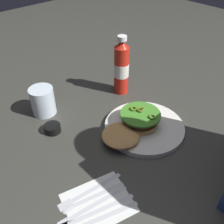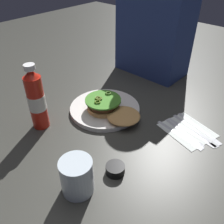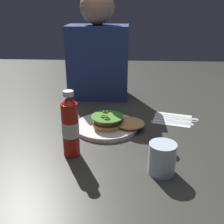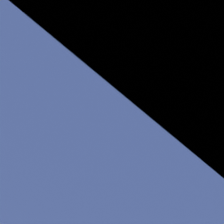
{
  "view_description": "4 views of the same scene",
  "coord_description": "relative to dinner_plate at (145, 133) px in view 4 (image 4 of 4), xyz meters",
  "views": [
    {
      "loc": [
        0.5,
        0.49,
        0.59
      ],
      "look_at": [
        0.06,
        0.02,
        0.08
      ],
      "focal_mm": 40.73,
      "sensor_mm": 36.0,
      "label": 1
    },
    {
      "loc": [
        0.52,
        -0.47,
        0.55
      ],
      "look_at": [
        0.08,
        0.02,
        0.08
      ],
      "focal_mm": 38.72,
      "sensor_mm": 36.0,
      "label": 2
    },
    {
      "loc": [
        0.06,
        -0.98,
        0.52
      ],
      "look_at": [
        0.0,
        0.06,
        0.09
      ],
      "focal_mm": 43.97,
      "sensor_mm": 36.0,
      "label": 3
    },
    {
      "loc": [
        -0.15,
        0.68,
        0.39
      ],
      "look_at": [
        0.08,
        0.07,
        0.05
      ],
      "focal_mm": 40.68,
      "sensor_mm": 36.0,
      "label": 4
    }
  ],
  "objects": [
    {
      "name": "dinner_plate",
      "position": [
        0.0,
        0.0,
        0.0
      ],
      "size": [
        0.27,
        0.27,
        0.02
      ],
      "primitive_type": "cylinder",
      "color": "silver",
      "rests_on": "ground_plane"
    },
    {
      "name": "spoon_utensil",
      "position": [
        0.32,
        0.08,
        -0.0
      ],
      "size": [
        0.17,
        0.06,
        0.0
      ],
      "color": "silver",
      "rests_on": "napkin"
    },
    {
      "name": "butter_knife",
      "position": [
        0.33,
        0.1,
        -0.0
      ],
      "size": [
        0.2,
        0.05,
        0.0
      ],
      "color": "silver",
      "rests_on": "napkin"
    },
    {
      "name": "condiment_cup",
      "position": [
        0.24,
        -0.21,
        0.0
      ],
      "size": [
        0.06,
        0.06,
        0.03
      ],
      "primitive_type": "cylinder",
      "color": "black",
      "rests_on": "ground_plane"
    },
    {
      "name": "burger_sandwich",
      "position": [
        0.04,
        -0.01,
        0.03
      ],
      "size": [
        0.23,
        0.14,
        0.05
      ],
      "color": "tan",
      "rests_on": "dinner_plate"
    },
    {
      "name": "ketchup_bottle",
      "position": [
        -0.11,
        -0.22,
        0.1
      ],
      "size": [
        0.06,
        0.06,
        0.24
      ],
      "color": "red",
      "rests_on": "ground_plane"
    },
    {
      "name": "diner_person",
      "position": [
        -0.07,
        0.41,
        0.24
      ],
      "size": [
        0.32,
        0.18,
        0.57
      ],
      "color": "navy",
      "rests_on": "ground_plane"
    },
    {
      "name": "ground_plane",
      "position": [
        0.02,
        -0.09,
        -0.01
      ],
      "size": [
        3.0,
        3.0,
        0.0
      ],
      "primitive_type": "plane",
      "color": "#373731"
    },
    {
      "name": "napkin",
      "position": [
        0.3,
        0.11,
        -0.01
      ],
      "size": [
        0.2,
        0.18,
        0.0
      ],
      "primitive_type": "cube",
      "rotation": [
        0.0,
        0.0,
        -0.26
      ],
      "color": "silver",
      "rests_on": "ground_plane"
    },
    {
      "name": "fork_utensil",
      "position": [
        0.31,
        0.06,
        -0.0
      ],
      "size": [
        0.19,
        0.05,
        0.0
      ],
      "color": "silver",
      "rests_on": "napkin"
    },
    {
      "name": "water_glass",
      "position": [
        0.2,
        -0.31,
        0.04
      ],
      "size": [
        0.09,
        0.09,
        0.1
      ],
      "primitive_type": "cylinder",
      "color": "silver",
      "rests_on": "ground_plane"
    },
    {
      "name": "steak_knife",
      "position": [
        0.33,
        0.12,
        -0.0
      ],
      "size": [
        0.2,
        0.07,
        0.0
      ],
      "color": "silver",
      "rests_on": "napkin"
    },
    {
      "name": "table_knife",
      "position": [
        0.34,
        0.14,
        -0.0
      ],
      "size": [
        0.2,
        0.08,
        0.0
      ],
      "color": "silver",
      "rests_on": "napkin"
    }
  ]
}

